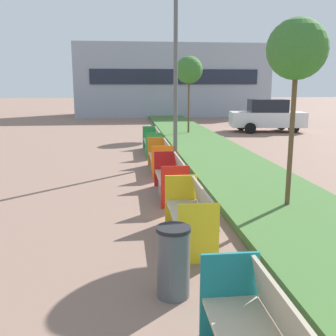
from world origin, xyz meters
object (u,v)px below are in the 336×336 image
bench_yellow_frame (191,220)px  sapling_tree_near (297,51)px  sapling_tree_far (189,70)px  street_lamp_post (176,13)px  bench_green_frame (153,143)px  bench_red_frame (171,181)px  bench_orange_frame (161,160)px  parked_car_distant (267,116)px  litter_bin (173,262)px

bench_yellow_frame → sapling_tree_near: 3.93m
sapling_tree_far → street_lamp_post: bearing=-102.5°
bench_green_frame → street_lamp_post: 5.10m
bench_red_frame → bench_orange_frame: 2.87m
bench_yellow_frame → sapling_tree_far: bearing=81.0°
sapling_tree_near → parked_car_distant: (4.84, 14.49, -2.38)m
bench_green_frame → litter_bin: bearing=-92.8°
bench_green_frame → parked_car_distant: (7.11, 6.63, 0.54)m
bench_red_frame → parked_car_distant: 14.80m
sapling_tree_near → bench_green_frame: bearing=106.1°
bench_red_frame → litter_bin: bench_red_frame is taller
bench_yellow_frame → litter_bin: size_ratio=2.07×
bench_red_frame → litter_bin: size_ratio=2.16×
street_lamp_post → parked_car_distant: (6.50, 8.89, -3.99)m
bench_green_frame → street_lamp_post: (0.61, -2.26, 4.53)m
bench_orange_frame → parked_car_distant: bearing=54.8°
bench_red_frame → street_lamp_post: street_lamp_post is taller
bench_orange_frame → sapling_tree_far: 9.48m
bench_orange_frame → parked_car_distant: parked_car_distant is taller
sapling_tree_far → parked_car_distant: sapling_tree_far is taller
bench_green_frame → parked_car_distant: bearing=43.0°
bench_orange_frame → street_lamp_post: bearing=63.0°
bench_green_frame → parked_car_distant: size_ratio=0.55×
bench_red_frame → litter_bin: 4.63m
bench_red_frame → sapling_tree_far: sapling_tree_far is taller
bench_yellow_frame → litter_bin: bearing=-106.1°
bench_orange_frame → street_lamp_post: 4.74m
bench_red_frame → parked_car_distant: bearing=61.2°
parked_car_distant → bench_orange_frame: bearing=-117.5°
street_lamp_post → sapling_tree_near: (1.66, -5.60, -1.61)m
parked_car_distant → bench_yellow_frame: bearing=-106.6°
bench_orange_frame → sapling_tree_near: (2.28, -4.39, 2.93)m
bench_yellow_frame → parked_car_distant: 17.31m
sapling_tree_near → parked_car_distant: sapling_tree_near is taller
bench_orange_frame → bench_yellow_frame: bearing=-90.0°
sapling_tree_far → bench_green_frame: bearing=-113.5°
sapling_tree_far → litter_bin: bearing=-99.8°
bench_orange_frame → parked_car_distant: 12.36m
bench_red_frame → parked_car_distant: size_ratio=0.45×
street_lamp_post → parked_car_distant: size_ratio=2.05×
bench_orange_frame → sapling_tree_near: size_ratio=0.50×
bench_yellow_frame → sapling_tree_near: sapling_tree_near is taller
bench_yellow_frame → street_lamp_post: 8.27m
parked_car_distant → street_lamp_post: bearing=-118.5°
bench_green_frame → litter_bin: 10.95m
litter_bin → street_lamp_post: street_lamp_post is taller
litter_bin → sapling_tree_far: bearing=80.2°
litter_bin → bench_green_frame: bearing=87.2°
parked_car_distant → bench_green_frame: bearing=-129.3°
street_lamp_post → bench_yellow_frame: bearing=-95.1°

